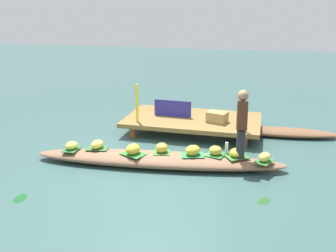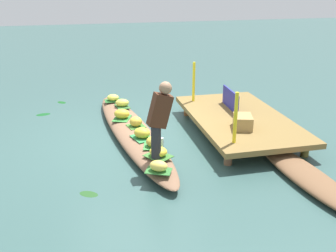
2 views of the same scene
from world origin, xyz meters
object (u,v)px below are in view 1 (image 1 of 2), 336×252
object	(u,v)px
banana_bunch_6	(215,150)
vendor_person	(242,121)
produce_crate	(217,117)
vendor_boat	(158,160)
banana_bunch_4	(265,157)
banana_bunch_5	(97,144)
market_banner	(173,109)
banana_bunch_3	(193,150)
banana_bunch_1	(162,148)
moored_boat	(280,132)
banana_bunch_0	(237,153)
water_bottle	(226,148)
banana_bunch_2	(133,149)
banana_bunch_7	(71,145)

from	to	relation	value
banana_bunch_6	vendor_person	distance (m)	0.76
produce_crate	vendor_boat	bearing A→B (deg)	-114.37
banana_bunch_4	banana_bunch_5	bearing A→B (deg)	-177.09
banana_bunch_4	market_banner	distance (m)	2.99
vendor_boat	banana_bunch_3	bearing A→B (deg)	1.79
banana_bunch_1	banana_bunch_6	bearing A→B (deg)	7.82
moored_boat	banana_bunch_4	size ratio (longest dim) A/B	9.71
banana_bunch_0	banana_bunch_1	xyz separation A→B (m)	(-1.42, -0.15, 0.02)
moored_boat	water_bottle	bearing A→B (deg)	-121.40
banana_bunch_2	market_banner	distance (m)	2.28
water_bottle	banana_bunch_4	bearing A→B (deg)	-16.15
water_bottle	produce_crate	size ratio (longest dim) A/B	0.52
banana_bunch_4	banana_bunch_7	world-z (taller)	banana_bunch_4
vendor_person	produce_crate	xyz separation A→B (m)	(-0.64, 1.69, -0.47)
banana_bunch_6	market_banner	world-z (taller)	market_banner
banana_bunch_6	banana_bunch_5	bearing A→B (deg)	-173.77
banana_bunch_5	market_banner	bearing A→B (deg)	65.07
banana_bunch_0	banana_bunch_3	bearing A→B (deg)	-171.03
banana_bunch_5	banana_bunch_6	bearing A→B (deg)	6.23
banana_bunch_5	banana_bunch_4	bearing A→B (deg)	2.91
banana_bunch_5	banana_bunch_6	xyz separation A→B (m)	(2.31, 0.25, 0.00)
vendor_boat	banana_bunch_6	xyz separation A→B (m)	(1.07, 0.22, 0.21)
banana_bunch_2	vendor_person	xyz separation A→B (m)	(1.97, 0.38, 0.60)
banana_bunch_4	banana_bunch_7	xyz separation A→B (m)	(-3.68, -0.32, -0.01)
banana_bunch_0	produce_crate	distance (m)	1.81
banana_bunch_5	banana_bunch_7	distance (m)	0.50
banana_bunch_5	banana_bunch_6	world-z (taller)	banana_bunch_6
moored_boat	banana_bunch_0	world-z (taller)	banana_bunch_0
banana_bunch_5	banana_bunch_6	size ratio (longest dim) A/B	1.24
produce_crate	banana_bunch_4	bearing A→B (deg)	-58.82
banana_bunch_2	banana_bunch_6	bearing A→B (deg)	12.99
banana_bunch_4	banana_bunch_5	distance (m)	3.21
banana_bunch_2	banana_bunch_7	size ratio (longest dim) A/B	1.15
banana_bunch_0	produce_crate	world-z (taller)	produce_crate
moored_boat	market_banner	xyz separation A→B (m)	(-2.56, -0.25, 0.47)
banana_bunch_3	banana_bunch_7	world-z (taller)	banana_bunch_3
moored_boat	vendor_person	distance (m)	2.44
moored_boat	banana_bunch_7	distance (m)	4.80
banana_bunch_4	banana_bunch_5	size ratio (longest dim) A/B	0.91
banana_bunch_3	produce_crate	bearing A→B (deg)	83.05
banana_bunch_3	market_banner	size ratio (longest dim) A/B	0.33
banana_bunch_7	water_bottle	bearing A→B (deg)	10.07
banana_bunch_1	banana_bunch_6	distance (m)	1.02
banana_bunch_2	banana_bunch_3	xyz separation A→B (m)	(1.11, 0.23, -0.00)
banana_bunch_4	banana_bunch_6	xyz separation A→B (m)	(-0.90, 0.09, 0.00)
banana_bunch_2	banana_bunch_5	distance (m)	0.79
banana_bunch_7	banana_bunch_4	bearing A→B (deg)	5.02
moored_boat	banana_bunch_7	bearing A→B (deg)	-151.39
banana_bunch_5	water_bottle	bearing A→B (deg)	8.37
banana_bunch_5	market_banner	world-z (taller)	market_banner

